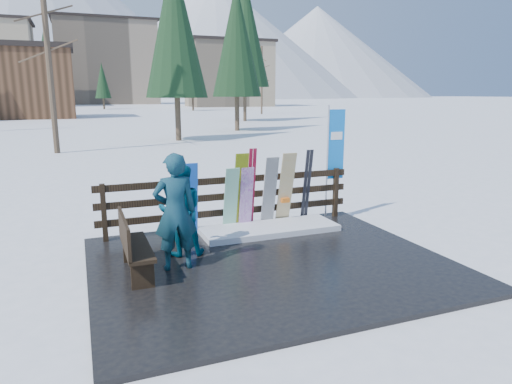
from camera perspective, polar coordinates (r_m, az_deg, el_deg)
name	(u,v)px	position (r m, az deg, el deg)	size (l,w,h in m)	color
ground	(270,265)	(8.05, 1.81, -9.16)	(700.00, 700.00, 0.00)	white
deck	(270,263)	(8.04, 1.81, -8.90)	(6.00, 5.00, 0.08)	black
fence	(231,198)	(9.81, -3.19, -0.73)	(5.60, 0.10, 1.15)	black
snow_patch	(270,229)	(9.64, 1.71, -4.63)	(2.88, 1.00, 0.12)	white
bench	(132,244)	(7.55, -15.25, -6.28)	(0.41, 1.50, 0.97)	black
snowboard_0	(190,199)	(9.34, -8.21, -0.91)	(0.30, 0.03, 1.51)	blue
snowboard_1	(231,199)	(9.58, -3.16, -0.90)	(0.29, 0.03, 1.40)	white
snowboard_2	(240,192)	(9.61, -2.00, 0.06)	(0.28, 0.03, 1.69)	#E2FF0F
snowboard_3	(246,198)	(9.69, -1.24, -0.76)	(0.28, 0.03, 1.37)	white
snowboard_4	(270,192)	(9.86, 1.71, 0.04)	(0.30, 0.03, 1.58)	black
snowboard_5	(286,189)	(10.00, 3.73, 0.41)	(0.33, 0.03, 1.66)	silver
ski_pair_a	(251,188)	(9.76, -0.62, 0.49)	(0.16, 0.28, 1.74)	maroon
ski_pair_b	(307,186)	(10.30, 6.36, 0.79)	(0.17, 0.27, 1.65)	black
rental_flag	(334,149)	(10.74, 9.72, 5.37)	(0.45, 0.04, 2.60)	silver
person_front	(175,212)	(7.54, -10.07, -2.45)	(0.71, 0.46, 1.94)	#16545A
person_back	(181,210)	(8.21, -9.34, -2.29)	(0.80, 0.62, 1.64)	#04445E
resort_buildings	(90,65)	(122.56, -20.04, 14.73)	(73.00, 87.60, 22.60)	tan
trees	(133,65)	(52.99, -15.11, 15.08)	(42.35, 68.60, 14.43)	#382B1E
mountains	(56,18)	(338.70, -23.71, 19.28)	(520.00, 260.00, 120.00)	white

